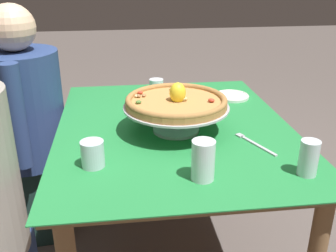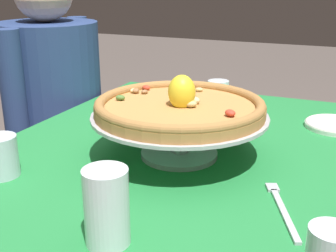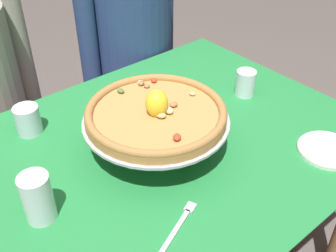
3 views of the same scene
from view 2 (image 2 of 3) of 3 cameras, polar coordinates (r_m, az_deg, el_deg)
name	(u,v)px [view 2 (image 2 of 3)]	position (r m, az deg, el deg)	size (l,w,h in m)	color
dining_table	(185,185)	(1.15, 2.30, -7.79)	(1.22, 0.96, 0.73)	olive
pizza_stand	(178,125)	(1.04, 1.32, 0.09)	(0.42, 0.42, 0.11)	#B7B7C1
pizza	(178,106)	(1.02, 1.36, 2.68)	(0.40, 0.40, 0.10)	#BC8447
water_glass_back_left	(0,159)	(1.02, -21.17, -4.06)	(0.08, 0.08, 0.09)	silver
water_glass_side_right	(218,96)	(1.45, 6.57, 3.90)	(0.07, 0.07, 0.09)	white
water_glass_side_left	(107,212)	(0.72, -8.04, -11.08)	(0.07, 0.07, 0.13)	white
side_plate	(335,125)	(1.35, 21.15, 0.15)	(0.17, 0.17, 0.02)	white
dinner_fork	(281,207)	(0.86, 14.67, -10.24)	(0.21, 0.10, 0.01)	#B7B7C1
diner_right	(55,125)	(1.75, -14.62, 0.14)	(0.53, 0.40, 1.20)	#1E3833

